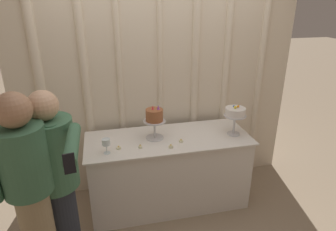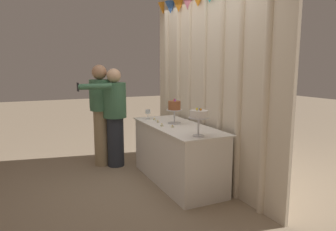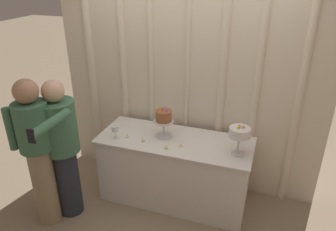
% 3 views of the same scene
% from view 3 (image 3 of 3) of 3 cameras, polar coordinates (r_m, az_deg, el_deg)
% --- Properties ---
extents(ground_plane, '(24.00, 24.00, 0.00)m').
position_cam_3_polar(ground_plane, '(3.87, 0.66, -15.22)').
color(ground_plane, gray).
extents(draped_curtain, '(3.10, 0.17, 2.89)m').
position_cam_3_polar(draped_curtain, '(3.58, 3.23, 9.67)').
color(draped_curtain, beige).
rests_on(draped_curtain, ground_plane).
extents(cake_table, '(1.68, 0.68, 0.79)m').
position_cam_3_polar(cake_table, '(3.71, 1.19, -9.60)').
color(cake_table, white).
rests_on(cake_table, ground_plane).
extents(cake_display_nearleft, '(0.22, 0.22, 0.36)m').
position_cam_3_polar(cake_display_nearleft, '(3.45, -0.78, -0.49)').
color(cake_display_nearleft, silver).
rests_on(cake_display_nearleft, cake_table).
extents(cake_display_nearright, '(0.23, 0.23, 0.32)m').
position_cam_3_polar(cake_display_nearright, '(3.20, 12.63, -3.12)').
color(cake_display_nearright, silver).
rests_on(cake_display_nearright, cake_table).
extents(wine_glass, '(0.08, 0.08, 0.14)m').
position_cam_3_polar(wine_glass, '(3.52, -9.43, -2.42)').
color(wine_glass, silver).
rests_on(wine_glass, cake_table).
extents(tealight_far_left, '(0.05, 0.05, 0.03)m').
position_cam_3_polar(tealight_far_left, '(3.56, -7.28, -3.71)').
color(tealight_far_left, beige).
rests_on(tealight_far_left, cake_table).
extents(tealight_near_left, '(0.04, 0.04, 0.04)m').
position_cam_3_polar(tealight_near_left, '(3.46, -4.49, -4.46)').
color(tealight_near_left, beige).
rests_on(tealight_near_left, cake_table).
extents(tealight_near_right, '(0.05, 0.05, 0.04)m').
position_cam_3_polar(tealight_near_right, '(3.32, -0.35, -5.77)').
color(tealight_near_right, beige).
rests_on(tealight_near_right, cake_table).
extents(tealight_far_right, '(0.04, 0.04, 0.03)m').
position_cam_3_polar(tealight_far_right, '(3.36, 2.26, -5.39)').
color(tealight_far_right, beige).
rests_on(tealight_far_right, cake_table).
extents(guest_girl_blue_dress, '(0.49, 0.82, 1.55)m').
position_cam_3_polar(guest_girl_blue_dress, '(3.45, -18.44, -5.18)').
color(guest_girl_blue_dress, '#282D38').
rests_on(guest_girl_blue_dress, ground_plane).
extents(guest_man_dark_suit, '(0.44, 0.43, 1.60)m').
position_cam_3_polar(guest_man_dark_suit, '(3.39, -22.23, -5.54)').
color(guest_man_dark_suit, '#9E8966').
rests_on(guest_man_dark_suit, ground_plane).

